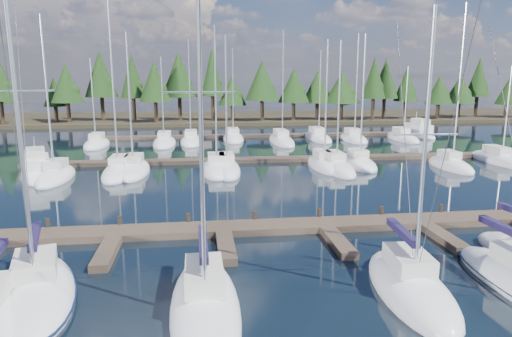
{
  "coord_description": "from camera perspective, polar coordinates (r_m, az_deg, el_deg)",
  "views": [
    {
      "loc": [
        -7.24,
        -7.33,
        8.91
      ],
      "look_at": [
        -3.55,
        22.0,
        2.92
      ],
      "focal_mm": 32.0,
      "sensor_mm": 36.0,
      "label": 1
    }
  ],
  "objects": [
    {
      "name": "ground",
      "position": [
        39.05,
        3.71,
        -1.76
      ],
      "size": [
        260.0,
        260.0,
        0.0
      ],
      "primitive_type": "plane",
      "color": "black",
      "rests_on": "ground"
    },
    {
      "name": "far_shore",
      "position": [
        97.98,
        -2.92,
        6.4
      ],
      "size": [
        220.0,
        30.0,
        0.6
      ],
      "primitive_type": "cube",
      "color": "#332B1C",
      "rests_on": "ground"
    },
    {
      "name": "main_dock",
      "position": [
        27.16,
        8.76,
        -7.38
      ],
      "size": [
        44.0,
        6.13,
        0.9
      ],
      "color": "#4D3D30",
      "rests_on": "ground"
    },
    {
      "name": "back_docks",
      "position": [
        58.03,
        0.08,
        2.82
      ],
      "size": [
        50.0,
        21.8,
        0.4
      ],
      "color": "#4D3D30",
      "rests_on": "ground"
    },
    {
      "name": "front_sailboat_1",
      "position": [
        21.21,
        -25.69,
        -13.71
      ],
      "size": [
        5.08,
        8.71,
        15.24
      ],
      "color": "white",
      "rests_on": "ground"
    },
    {
      "name": "front_sailboat_2",
      "position": [
        18.33,
        -6.38,
        -16.63
      ],
      "size": [
        2.76,
        9.16,
        15.23
      ],
      "color": "white",
      "rests_on": "ground"
    },
    {
      "name": "front_sailboat_3",
      "position": [
        20.66,
        18.73,
        -13.86
      ],
      "size": [
        3.35,
        7.81,
        12.24
      ],
      "color": "white",
      "rests_on": "ground"
    },
    {
      "name": "back_sailboat_rows",
      "position": [
        53.43,
        1.28,
        2.14
      ],
      "size": [
        47.12,
        31.62,
        17.38
      ],
      "color": "white",
      "rests_on": "ground"
    },
    {
      "name": "motor_yacht_left",
      "position": [
        45.65,
        -25.71,
        -0.34
      ],
      "size": [
        5.47,
        9.08,
        4.3
      ],
      "color": "white",
      "rests_on": "ground"
    },
    {
      "name": "motor_yacht_right",
      "position": [
        73.51,
        19.62,
        4.21
      ],
      "size": [
        3.09,
        8.84,
        4.39
      ],
      "color": "white",
      "rests_on": "ground"
    },
    {
      "name": "tree_line",
      "position": [
        87.61,
        -6.45,
        10.49
      ],
      "size": [
        183.75,
        11.67,
        13.69
      ],
      "color": "black",
      "rests_on": "far_shore"
    }
  ]
}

